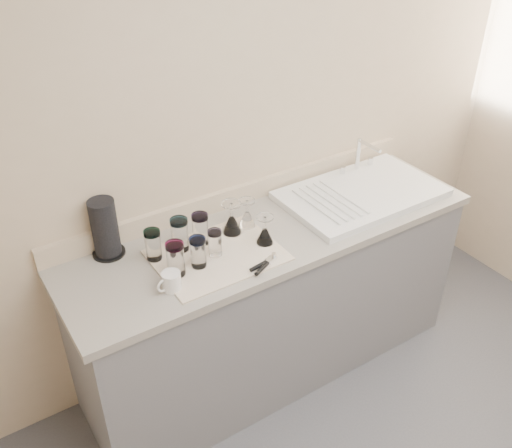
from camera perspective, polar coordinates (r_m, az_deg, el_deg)
counter_unit at (r=2.98m, az=1.59°, el=-7.65°), size 2.06×0.62×0.90m
sink_unit at (r=3.00m, az=10.48°, el=3.07°), size 0.82×0.50×0.22m
dish_towel at (r=2.53m, az=-3.90°, el=-3.13°), size 0.55×0.42×0.01m
tumbler_teal at (r=2.50m, az=-10.26°, el=-2.04°), size 0.07×0.07×0.14m
tumbler_cyan at (r=2.53m, az=-7.63°, el=-1.02°), size 0.08×0.08×0.16m
tumbler_purple at (r=2.56m, az=-5.59°, el=-0.48°), size 0.08×0.08×0.15m
tumbler_magenta at (r=2.39m, az=-8.04°, el=-3.45°), size 0.08×0.08×0.15m
tumbler_blue at (r=2.43m, az=-5.81°, el=-2.79°), size 0.07×0.07×0.14m
tumbler_lavender at (r=2.49m, az=-4.13°, el=-1.86°), size 0.06×0.06×0.12m
goblet_back_left at (r=2.64m, az=-2.44°, el=0.16°), size 0.09×0.09×0.16m
goblet_back_right at (r=2.69m, az=-0.89°, el=0.73°), size 0.08×0.08×0.14m
goblet_front_right at (r=2.57m, az=0.89°, el=-0.98°), size 0.08×0.08×0.14m
can_opener at (r=2.45m, az=0.85°, el=-4.05°), size 0.15×0.08×0.02m
white_mug at (r=2.35m, az=-8.51°, el=-5.70°), size 0.12×0.09×0.08m
paper_towel_roll at (r=2.55m, az=-14.87°, el=-0.47°), size 0.14×0.14×0.27m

